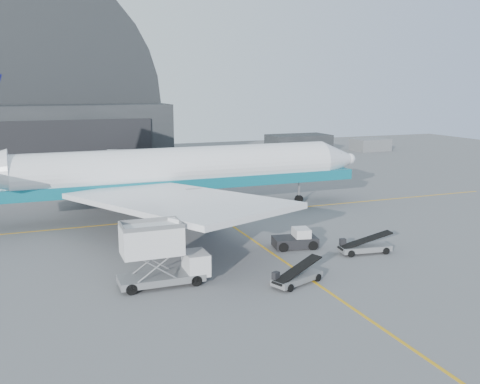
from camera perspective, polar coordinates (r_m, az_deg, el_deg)
name	(u,v)px	position (r m, az deg, el deg)	size (l,w,h in m)	color
ground	(292,267)	(45.91, 5.58, -7.96)	(200.00, 200.00, 0.00)	#565659
taxi_lines	(238,230)	(56.97, -0.19, -4.08)	(80.00, 42.12, 0.02)	#CA9113
hangar	(17,118)	(103.70, -22.70, 7.33)	(50.00, 28.30, 28.00)	black
distant_bldg_a	(298,152)	(125.69, 6.25, 4.29)	(14.00, 8.00, 4.00)	black
distant_bldg_b	(370,151)	(131.08, 13.69, 4.32)	(8.00, 6.00, 2.80)	slate
airliner	(164,172)	(63.40, -8.11, 2.14)	(52.50, 50.91, 18.42)	white
catering_truck	(160,255)	(41.38, -8.55, -6.70)	(6.90, 2.72, 4.73)	slate
pushback_tug	(296,240)	(51.10, 6.02, -5.13)	(4.43, 3.03, 1.89)	black
belt_loader_a	(297,277)	(42.00, 6.05, -9.01)	(4.80, 3.05, 1.82)	slate
belt_loader_b	(364,247)	(50.44, 13.11, -5.72)	(5.15, 2.28, 1.93)	slate
traffic_cone	(274,280)	(42.00, 3.68, -9.39)	(0.40, 0.40, 0.58)	#F83107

